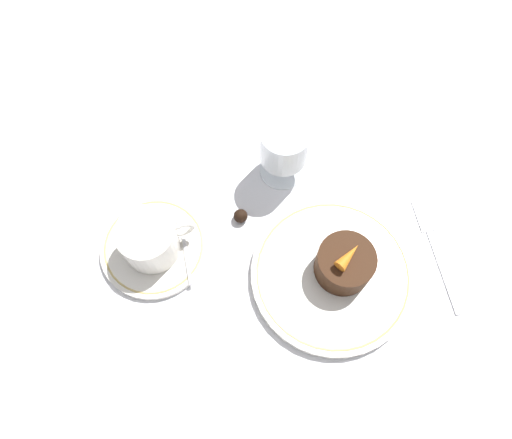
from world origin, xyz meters
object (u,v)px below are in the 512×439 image
Objects in this scene: coffee_cup at (149,240)px; wine_glass at (284,147)px; dinner_plate at (332,275)px; fork at (433,241)px; dessert_cake at (345,264)px.

coffee_cup is 0.23m from wine_glass.
dinner_plate is at bearing -86.40° from wine_glass.
dinner_plate is 1.29× the size of fork.
fork is at bearing -46.37° from wine_glass.
wine_glass reaches higher than dinner_plate.
wine_glass is at bearing 93.60° from dinner_plate.
coffee_cup is (-0.23, 0.12, 0.04)m from dinner_plate.
fork is 2.23× the size of dessert_cake.
coffee_cup is 1.34× the size of dessert_cake.
dessert_cake is at bearing -81.85° from wine_glass.
wine_glass is 1.34× the size of dessert_cake.
coffee_cup is at bearing 153.34° from dinner_plate.
wine_glass is 0.60× the size of fork.
coffee_cup is 0.41m from fork.
coffee_cup is 0.60× the size of fork.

